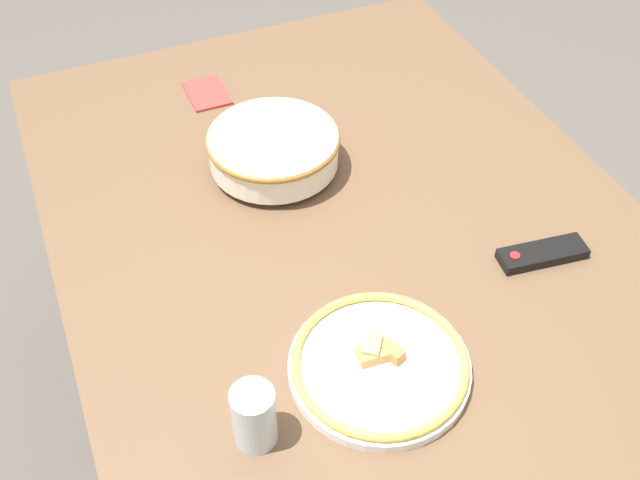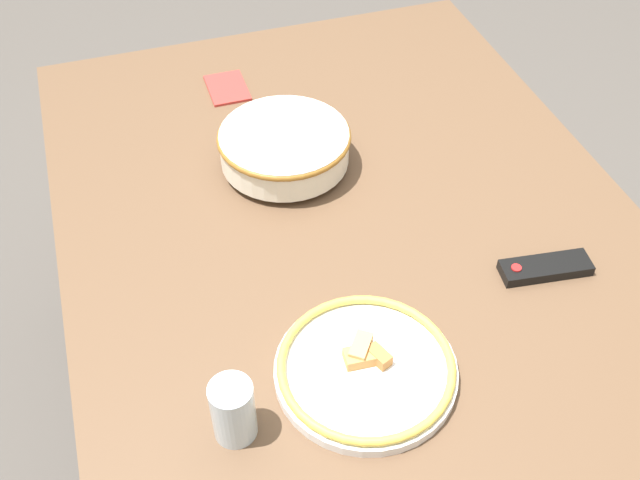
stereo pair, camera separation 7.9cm
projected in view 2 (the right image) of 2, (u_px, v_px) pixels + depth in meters
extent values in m
plane|color=#4C4742|center=(344.00, 427.00, 1.94)|extent=(8.00, 8.00, 0.00)
cube|color=brown|center=(353.00, 231.00, 1.43)|extent=(1.47, 1.08, 0.04)
cylinder|color=brown|center=(103.00, 200.00, 2.03)|extent=(0.06, 0.06, 0.70)
cylinder|color=brown|center=(422.00, 135.00, 2.23)|extent=(0.06, 0.06, 0.70)
cylinder|color=silver|center=(285.00, 163.00, 1.53)|extent=(0.12, 0.12, 0.01)
cylinder|color=silver|center=(284.00, 147.00, 1.50)|extent=(0.26, 0.26, 0.07)
cylinder|color=#B75B23|center=(285.00, 149.00, 1.50)|extent=(0.23, 0.23, 0.06)
torus|color=#936023|center=(284.00, 136.00, 1.48)|extent=(0.27, 0.27, 0.01)
cylinder|color=white|center=(366.00, 371.00, 1.17)|extent=(0.29, 0.29, 0.02)
torus|color=gold|center=(366.00, 365.00, 1.16)|extent=(0.28, 0.28, 0.01)
cube|color=#B2753D|center=(379.00, 356.00, 1.16)|extent=(0.05, 0.04, 0.02)
cube|color=tan|center=(359.00, 357.00, 1.16)|extent=(0.04, 0.05, 0.02)
cube|color=tan|center=(361.00, 348.00, 1.17)|extent=(0.06, 0.05, 0.03)
cube|color=black|center=(545.00, 268.00, 1.32)|extent=(0.07, 0.17, 0.02)
cylinder|color=red|center=(516.00, 268.00, 1.30)|extent=(0.02, 0.02, 0.00)
cylinder|color=silver|center=(233.00, 411.00, 1.07)|extent=(0.06, 0.06, 0.11)
cube|color=#B2332D|center=(227.00, 88.00, 1.72)|extent=(0.12, 0.09, 0.01)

